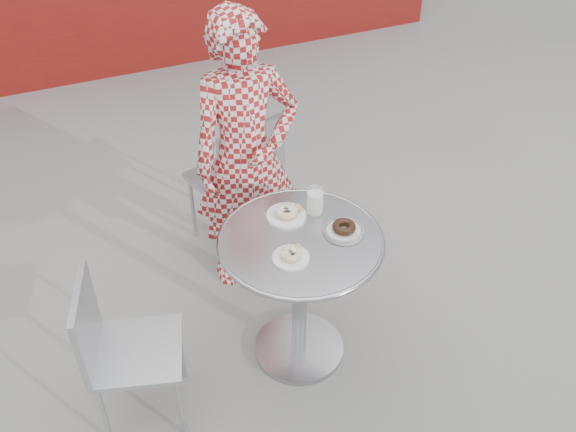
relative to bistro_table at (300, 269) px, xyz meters
name	(u,v)px	position (x,y,z in m)	size (l,w,h in m)	color
ground	(297,357)	(-0.03, -0.04, -0.59)	(60.00, 60.00, 0.00)	gray
bistro_table	(300,269)	(0.00, 0.00, 0.00)	(0.77, 0.77, 0.78)	#B6B6BB
chair_far	(236,204)	(0.01, 0.97, -0.31)	(0.54, 0.55, 0.92)	#ABADB3
chair_left	(140,375)	(-0.82, -0.03, -0.34)	(0.49, 0.48, 0.82)	#ABADB3
seated_person	(246,157)	(-0.01, 0.69, 0.22)	(0.59, 0.38, 1.61)	maroon
plate_far	(287,213)	(0.01, 0.17, 0.21)	(0.19, 0.19, 0.05)	white
plate_near	(291,255)	(-0.09, -0.10, 0.21)	(0.17, 0.17, 0.04)	white
plate_checker	(344,229)	(0.20, -0.03, 0.21)	(0.19, 0.19, 0.05)	white
milk_cup	(315,202)	(0.14, 0.15, 0.25)	(0.08, 0.08, 0.13)	white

